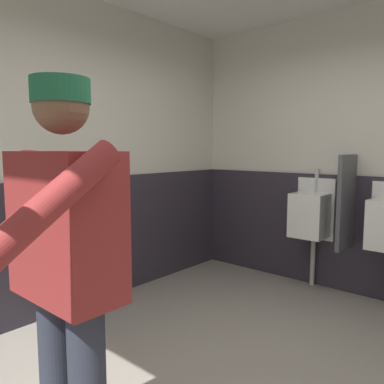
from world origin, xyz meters
name	(u,v)px	position (x,y,z in m)	size (l,w,h in m)	color
wall_back	(377,154)	(0.00, 2.05, 1.40)	(4.52, 0.12, 2.81)	beige
wall_left	(73,154)	(-2.02, 0.00, 1.40)	(0.12, 4.57, 2.81)	beige
wainscot_band_back	(370,237)	(0.00, 1.97, 0.59)	(3.92, 0.03, 1.19)	#2D2833
wainscot_band_left	(80,243)	(-1.94, 0.00, 0.59)	(0.03, 3.97, 1.19)	#2D2833
urinal_left	(311,215)	(-0.54, 1.83, 0.78)	(0.40, 0.34, 1.24)	white
privacy_divider_panel	(346,202)	(-0.17, 1.76, 0.95)	(0.04, 0.40, 0.90)	#4C4C51
person	(65,267)	(-0.21, -1.15, 1.01)	(0.69, 0.60, 1.71)	#2D3342
hand_dryer	(39,184)	(-1.84, -0.42, 1.18)	(0.24, 0.23, 0.28)	silver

